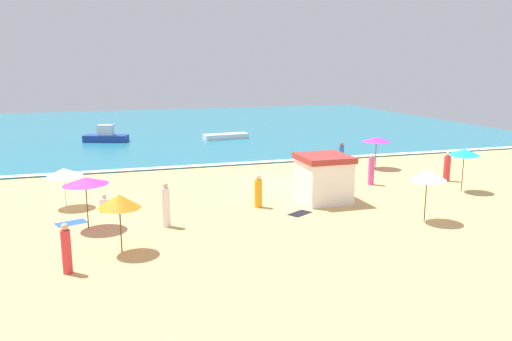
{
  "coord_description": "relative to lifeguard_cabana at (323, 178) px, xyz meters",
  "views": [
    {
      "loc": [
        -9.99,
        -26.86,
        6.74
      ],
      "look_at": [
        -1.49,
        0.39,
        0.8
      ],
      "focal_mm": 36.18,
      "sensor_mm": 36.0,
      "label": 1
    }
  ],
  "objects": [
    {
      "name": "beachgoer_3",
      "position": [
        -3.4,
        -0.07,
        -0.45
      ],
      "size": [
        0.41,
        0.41,
        1.59
      ],
      "color": "orange",
      "rests_on": "ground_plane"
    },
    {
      "name": "beachgoer_1",
      "position": [
        4.1,
        2.49,
        -0.35
      ],
      "size": [
        0.49,
        0.49,
        1.78
      ],
      "color": "#D84CA5",
      "rests_on": "ground_plane"
    },
    {
      "name": "beachgoer_0",
      "position": [
        -8.0,
        -1.78,
        -0.3
      ],
      "size": [
        0.4,
        0.4,
        1.89
      ],
      "color": "white",
      "rests_on": "ground_plane"
    },
    {
      "name": "beachgoer_4",
      "position": [
        8.8,
        2.02,
        -0.39
      ],
      "size": [
        0.4,
        0.4,
        1.71
      ],
      "color": "red",
      "rests_on": "ground_plane"
    },
    {
      "name": "beachgoer_7",
      "position": [
        -11.76,
        -5.76,
        -0.37
      ],
      "size": [
        0.44,
        0.44,
        1.71
      ],
      "color": "red",
      "rests_on": "ground_plane"
    },
    {
      "name": "small_boat_0",
      "position": [
        -9.84,
        23.23,
        -0.62
      ],
      "size": [
        3.92,
        2.47,
        1.47
      ],
      "color": "navy",
      "rests_on": "ocean_water"
    },
    {
      "name": "lifeguard_cabana",
      "position": [
        0.0,
        0.0,
        0.0
      ],
      "size": [
        2.39,
        2.55,
        2.34
      ],
      "color": "white",
      "rests_on": "ground_plane"
    },
    {
      "name": "beach_umbrella_1",
      "position": [
        -9.97,
        -4.33,
        0.74
      ],
      "size": [
        1.94,
        1.93,
        2.19
      ],
      "color": "#4C3823",
      "rests_on": "ground_plane"
    },
    {
      "name": "beach_umbrella_5",
      "position": [
        7.96,
        -0.36,
        0.95
      ],
      "size": [
        2.16,
        2.16,
        2.38
      ],
      "color": "#4C3823",
      "rests_on": "ground_plane"
    },
    {
      "name": "beach_umbrella_4",
      "position": [
        2.82,
        -4.38,
        0.87
      ],
      "size": [
        2.0,
        1.98,
        2.33
      ],
      "color": "#4C3823",
      "rests_on": "ground_plane"
    },
    {
      "name": "small_boat_1",
      "position": [
        0.5,
        21.99,
        -0.87
      ],
      "size": [
        4.08,
        1.63,
        0.44
      ],
      "color": "white",
      "rests_on": "ocean_water"
    },
    {
      "name": "beach_umbrella_3",
      "position": [
        -12.19,
        2.66,
        0.51
      ],
      "size": [
        2.32,
        2.31,
        1.94
      ],
      "color": "silver",
      "rests_on": "ground_plane"
    },
    {
      "name": "beachgoer_5",
      "position": [
        -10.44,
        1.39,
        -0.84
      ],
      "size": [
        0.47,
        0.47,
        0.84
      ],
      "color": "white",
      "rests_on": "ground_plane"
    },
    {
      "name": "beach_towel_1",
      "position": [
        -11.87,
        -0.08,
        -1.18
      ],
      "size": [
        1.46,
        1.14,
        0.01
      ],
      "color": "blue",
      "rests_on": "ground_plane"
    },
    {
      "name": "beach_towel_0",
      "position": [
        -1.91,
        -1.67,
        -1.18
      ],
      "size": [
        1.31,
        1.14,
        0.01
      ],
      "color": "black",
      "rests_on": "ground_plane"
    },
    {
      "name": "wave_breaker_foam",
      "position": [
        -0.6,
        10.41,
        -1.09
      ],
      "size": [
        57.0,
        0.7,
        0.01
      ],
      "primitive_type": "cube",
      "color": "white",
      "rests_on": "ocean_water"
    },
    {
      "name": "beachgoer_6",
      "position": [
        4.79,
        7.6,
        -0.4
      ],
      "size": [
        0.48,
        0.48,
        1.66
      ],
      "color": "blue",
      "rests_on": "ground_plane"
    },
    {
      "name": "beach_umbrella_0",
      "position": [
        6.72,
        6.51,
        0.73
      ],
      "size": [
        2.23,
        2.23,
        2.09
      ],
      "color": "#4C3823",
      "rests_on": "ground_plane"
    },
    {
      "name": "ground_plane",
      "position": [
        -0.6,
        4.11,
        -1.19
      ],
      "size": [
        60.0,
        60.0,
        0.0
      ],
      "primitive_type": "plane",
      "color": "#E5B26B"
    },
    {
      "name": "beach_umbrella_6",
      "position": [
        -11.15,
        -1.02,
        0.83
      ],
      "size": [
        2.18,
        2.17,
        2.2
      ],
      "color": "#4C3823",
      "rests_on": "ground_plane"
    },
    {
      "name": "ocean_water",
      "position": [
        -0.6,
        32.11,
        -1.14
      ],
      "size": [
        60.0,
        44.0,
        0.1
      ],
      "primitive_type": "cube",
      "color": "teal",
      "rests_on": "ground_plane"
    }
  ]
}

